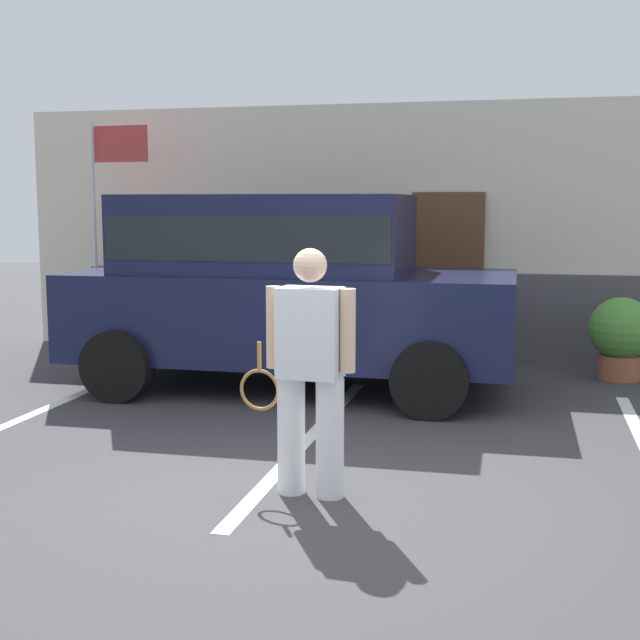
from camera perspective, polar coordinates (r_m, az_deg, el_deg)
The scene contains 8 objects.
ground_plane at distance 5.85m, azimuth -0.69°, elevation -11.89°, with size 40.00×40.00×0.00m, color #38383A.
parking_stripe_0 at distance 8.40m, azimuth -19.17°, elevation -6.20°, with size 0.12×4.40×0.01m, color silver.
parking_stripe_1 at distance 7.32m, azimuth -0.70°, elevation -7.79°, with size 0.12×4.40×0.01m, color silver.
house_frontage at distance 11.13m, azimuth 6.54°, elevation 5.36°, with size 10.70×0.40×3.21m.
parked_suv at distance 9.07m, azimuth -2.53°, elevation 2.56°, with size 4.62×2.20×2.05m.
tennis_player_man at distance 5.75m, azimuth -0.70°, elevation -3.30°, with size 0.88×0.29×1.67m.
potted_plant_by_porch at distance 10.17m, azimuth 19.31°, elevation -0.88°, with size 0.71×0.71×0.93m.
flag_pole at distance 11.35m, azimuth -13.94°, elevation 8.04°, with size 0.80×0.07×2.98m.
Camera 1 is at (1.35, -5.34, 1.97)m, focal length 48.28 mm.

